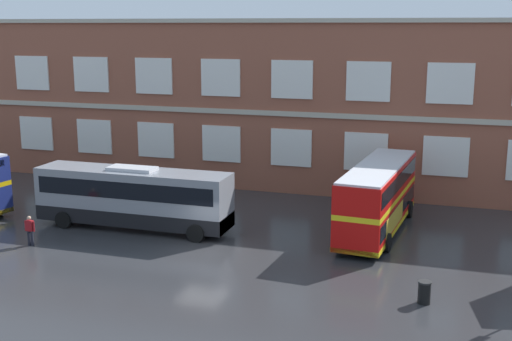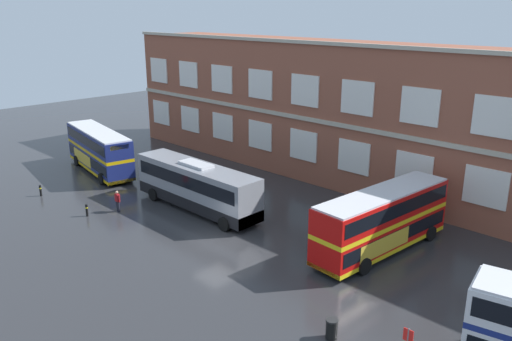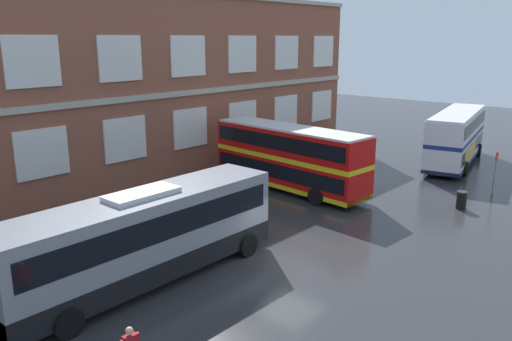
% 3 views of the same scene
% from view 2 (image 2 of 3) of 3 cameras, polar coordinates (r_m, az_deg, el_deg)
% --- Properties ---
extents(ground_plane, '(120.00, 120.00, 0.00)m').
position_cam_2_polar(ground_plane, '(36.41, -2.05, -6.98)').
color(ground_plane, '#2B2B2D').
extents(brick_terminal_building, '(53.53, 8.19, 12.49)m').
position_cam_2_polar(brick_terminal_building, '(47.18, 11.00, 6.21)').
color(brick_terminal_building, brown).
rests_on(brick_terminal_building, ground).
extents(double_decker_near, '(11.28, 4.45, 4.07)m').
position_cam_2_polar(double_decker_near, '(51.47, -16.91, 2.18)').
color(double_decker_near, navy).
rests_on(double_decker_near, ground).
extents(double_decker_middle, '(3.52, 11.17, 4.07)m').
position_cam_2_polar(double_decker_middle, '(34.09, 13.74, -5.32)').
color(double_decker_middle, red).
rests_on(double_decker_middle, ground).
extents(touring_coach, '(12.00, 2.89, 3.80)m').
position_cam_2_polar(touring_coach, '(40.20, -6.55, -1.74)').
color(touring_coach, gray).
rests_on(touring_coach, ground).
extents(waiting_passenger, '(0.63, 0.24, 1.70)m').
position_cam_2_polar(waiting_passenger, '(41.23, -15.04, -3.19)').
color(waiting_passenger, black).
rests_on(waiting_passenger, ground).
extents(station_litter_bin, '(0.60, 0.60, 1.03)m').
position_cam_2_polar(station_litter_bin, '(25.92, 8.34, -16.89)').
color(station_litter_bin, black).
rests_on(station_litter_bin, ground).
extents(safety_bollard_west, '(0.19, 0.19, 0.95)m').
position_cam_2_polar(safety_bollard_west, '(41.17, -18.17, -4.17)').
color(safety_bollard_west, black).
rests_on(safety_bollard_west, ground).
extents(safety_bollard_east, '(0.19, 0.19, 0.95)m').
position_cam_2_polar(safety_bollard_east, '(46.86, -22.68, -2.04)').
color(safety_bollard_east, black).
rests_on(safety_bollard_east, ground).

